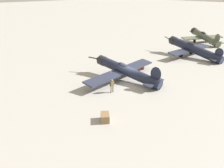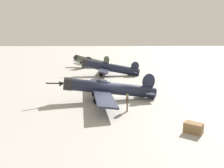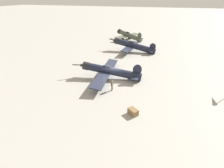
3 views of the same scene
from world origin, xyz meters
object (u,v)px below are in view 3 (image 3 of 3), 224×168
at_px(fuel_drum, 112,65).
at_px(airplane_foreground, 110,71).
at_px(airplane_mid_apron, 133,46).
at_px(airplane_far_line, 129,35).
at_px(equipment_crate, 133,112).
at_px(ground_crew_mechanic, 112,84).

bearing_deg(fuel_drum, airplane_foreground, -166.82).
distance_m(airplane_mid_apron, fuel_drum, 12.34).
relative_size(airplane_foreground, airplane_far_line, 1.33).
relative_size(airplane_foreground, fuel_drum, 15.47).
height_order(airplane_foreground, fuel_drum, airplane_foreground).
bearing_deg(airplane_far_line, equipment_crate, 130.92).
xyz_separation_m(airplane_foreground, airplane_mid_apron, (17.35, -0.49, 0.17)).
relative_size(airplane_far_line, ground_crew_mechanic, 5.82).
relative_size(airplane_foreground, equipment_crate, 8.86).
bearing_deg(equipment_crate, fuel_drum, 27.15).
height_order(equipment_crate, fuel_drum, fuel_drum).
bearing_deg(airplane_mid_apron, fuel_drum, 85.83).
xyz_separation_m(ground_crew_mechanic, equipment_crate, (-4.99, -4.34, -0.66)).
height_order(airplane_foreground, equipment_crate, airplane_foreground).
xyz_separation_m(airplane_far_line, equipment_crate, (-39.19, -9.87, -1.09)).
distance_m(equipment_crate, fuel_drum, 16.16).
relative_size(airplane_far_line, fuel_drum, 11.61).
distance_m(airplane_foreground, airplane_mid_apron, 17.36).
xyz_separation_m(airplane_mid_apron, airplane_far_line, (12.63, 4.21, -0.05)).
distance_m(airplane_foreground, airplane_far_line, 30.21).
distance_m(ground_crew_mechanic, fuel_drum, 9.88).
bearing_deg(airplane_foreground, fuel_drum, -82.90).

